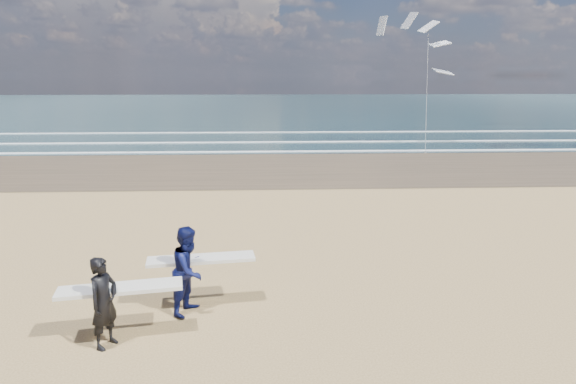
{
  "coord_description": "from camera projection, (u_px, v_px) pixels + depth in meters",
  "views": [
    {
      "loc": [
        2.57,
        -9.04,
        4.7
      ],
      "look_at": [
        3.27,
        6.0,
        1.28
      ],
      "focal_mm": 32.0,
      "sensor_mm": 36.0,
      "label": 1
    }
  ],
  "objects": [
    {
      "name": "foam_breakers",
      "position": [
        499.0,
        140.0,
        38.0
      ],
      "size": [
        220.0,
        11.7,
        0.05
      ],
      "color": "white",
      "rests_on": "ground"
    },
    {
      "name": "surfer_near",
      "position": [
        107.0,
        300.0,
        9.01
      ],
      "size": [
        2.26,
        1.16,
        1.66
      ],
      "color": "black",
      "rests_on": "ground"
    },
    {
      "name": "surfer_far",
      "position": [
        190.0,
        269.0,
        10.29
      ],
      "size": [
        2.25,
        1.29,
        1.8
      ],
      "color": "#0B103F",
      "rests_on": "ground"
    },
    {
      "name": "kite_1",
      "position": [
        427.0,
        68.0,
        33.22
      ],
      "size": [
        6.21,
        4.78,
        9.08
      ],
      "color": "slate",
      "rests_on": "ground"
    },
    {
      "name": "ocean",
      "position": [
        374.0,
        106.0,
        80.77
      ],
      "size": [
        220.0,
        100.0,
        0.02
      ],
      "primitive_type": "cube",
      "color": "#172F34",
      "rests_on": "ground"
    }
  ]
}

